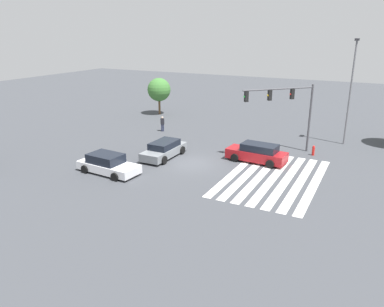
{
  "coord_description": "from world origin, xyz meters",
  "views": [
    {
      "loc": [
        -25.01,
        -12.83,
        10.06
      ],
      "look_at": [
        0.0,
        0.0,
        0.84
      ],
      "focal_mm": 35.0,
      "sensor_mm": 36.0,
      "label": 1
    }
  ],
  "objects": [
    {
      "name": "fire_hydrant",
      "position": [
        6.54,
        -8.21,
        0.43
      ],
      "size": [
        0.22,
        0.22,
        0.86
      ],
      "color": "red",
      "rests_on": "ground_plane"
    },
    {
      "name": "pedestrian",
      "position": [
        7.56,
        7.36,
        0.88
      ],
      "size": [
        0.41,
        0.41,
        1.59
      ],
      "rotation": [
        0.0,
        0.0,
        -2.37
      ],
      "color": "#232842",
      "rests_on": "ground_plane"
    },
    {
      "name": "tree_corner_a",
      "position": [
        14.68,
        12.15,
        3.1
      ],
      "size": [
        2.87,
        2.87,
        4.55
      ],
      "color": "brown",
      "rests_on": "ground_plane"
    },
    {
      "name": "traffic_signal_mast",
      "position": [
        5.86,
        -5.86,
        4.37
      ],
      "size": [
        4.66,
        4.66,
        5.85
      ],
      "rotation": [
        0.0,
        0.0,
        2.36
      ],
      "color": "#47474C",
      "rests_on": "ground_plane"
    },
    {
      "name": "car_1",
      "position": [
        -4.64,
        4.65,
        0.67
      ],
      "size": [
        2.43,
        4.89,
        1.43
      ],
      "rotation": [
        0.0,
        0.0,
        -1.64
      ],
      "color": "silver",
      "rests_on": "ground_plane"
    },
    {
      "name": "street_light_pole_a",
      "position": [
        11.3,
        -10.15,
        5.56
      ],
      "size": [
        0.8,
        0.36,
        9.47
      ],
      "color": "slate",
      "rests_on": "ground_plane"
    },
    {
      "name": "car_0",
      "position": [
        0.36,
        2.8,
        0.67
      ],
      "size": [
        4.76,
        2.11,
        1.37
      ],
      "rotation": [
        0.0,
        0.0,
        3.13
      ],
      "color": "gray",
      "rests_on": "ground_plane"
    },
    {
      "name": "crosswalk_markings",
      "position": [
        0.0,
        -6.6,
        0.0
      ],
      "size": [
        10.7,
        6.3,
        0.01
      ],
      "rotation": [
        0.0,
        0.0,
        1.57
      ],
      "color": "silver",
      "rests_on": "ground_plane"
    },
    {
      "name": "ground_plane",
      "position": [
        0.0,
        0.0,
        0.0
      ],
      "size": [
        119.13,
        119.13,
        0.0
      ],
      "primitive_type": "plane",
      "color": "#3D3F44"
    },
    {
      "name": "car_2",
      "position": [
        2.74,
        -4.47,
        0.74
      ],
      "size": [
        2.22,
        4.89,
        1.53
      ],
      "rotation": [
        0.0,
        0.0,
        1.5
      ],
      "color": "maroon",
      "rests_on": "ground_plane"
    }
  ]
}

